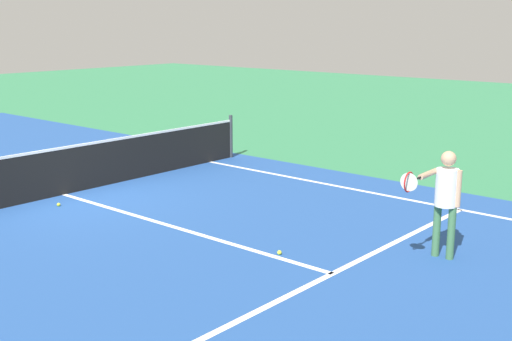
# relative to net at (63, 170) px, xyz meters

# --- Properties ---
(ground_plane) EXTENTS (60.00, 60.00, 0.00)m
(ground_plane) POSITION_rel_net_xyz_m (0.00, 0.00, -0.49)
(ground_plane) COLOR #337F51
(court_surface_inbounds) EXTENTS (10.62, 24.40, 0.00)m
(court_surface_inbounds) POSITION_rel_net_xyz_m (0.00, 0.00, -0.49)
(court_surface_inbounds) COLOR #234C93
(court_surface_inbounds) RESTS_ON ground_plane
(line_sideline_right) EXTENTS (0.10, 11.89, 0.01)m
(line_sideline_right) POSITION_rel_net_xyz_m (4.11, -5.95, -0.49)
(line_sideline_right) COLOR white
(line_sideline_right) RESTS_ON ground_plane
(line_service_near) EXTENTS (8.22, 0.10, 0.01)m
(line_service_near) POSITION_rel_net_xyz_m (0.00, -6.40, -0.49)
(line_service_near) COLOR white
(line_service_near) RESTS_ON ground_plane
(line_center_service) EXTENTS (0.10, 6.40, 0.01)m
(line_center_service) POSITION_rel_net_xyz_m (0.00, -3.20, -0.49)
(line_center_service) COLOR white
(line_center_service) RESTS_ON ground_plane
(net) EXTENTS (9.80, 0.09, 1.07)m
(net) POSITION_rel_net_xyz_m (0.00, 0.00, 0.00)
(net) COLOR #33383D
(net) RESTS_ON ground_plane
(player_near) EXTENTS (1.18, 0.47, 1.57)m
(player_near) POSITION_rel_net_xyz_m (1.55, -7.24, 0.48)
(player_near) COLOR #3F7247
(player_near) RESTS_ON ground_plane
(tennis_ball_mid_court) EXTENTS (0.07, 0.07, 0.07)m
(tennis_ball_mid_court) POSITION_rel_net_xyz_m (0.12, -5.38, -0.46)
(tennis_ball_mid_court) COLOR #CCE033
(tennis_ball_mid_court) RESTS_ON ground_plane
(tennis_ball_near_net) EXTENTS (0.07, 0.07, 0.07)m
(tennis_ball_near_net) POSITION_rel_net_xyz_m (-0.54, -0.66, -0.46)
(tennis_ball_near_net) COLOR #CCE033
(tennis_ball_near_net) RESTS_ON ground_plane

